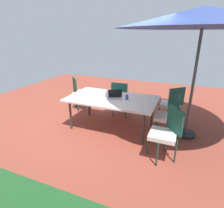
# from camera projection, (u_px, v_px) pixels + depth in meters

# --- Properties ---
(ground_plane) EXTENTS (10.00, 10.00, 0.02)m
(ground_plane) POSITION_uv_depth(u_px,v_px,m) (112.00, 127.00, 4.61)
(ground_plane) COLOR brown
(dining_table) EXTENTS (2.07, 1.19, 0.76)m
(dining_table) POSITION_uv_depth(u_px,v_px,m) (112.00, 100.00, 4.35)
(dining_table) COLOR silver
(dining_table) RESTS_ON ground_plane
(patio_umbrella) EXTENTS (3.26, 3.26, 2.64)m
(patio_umbrella) POSITION_uv_depth(u_px,v_px,m) (204.00, 18.00, 3.38)
(patio_umbrella) COLOR #4C4C4C
(patio_umbrella) RESTS_ON ground_plane
(chair_south) EXTENTS (0.46, 0.47, 0.98)m
(chair_south) POSITION_uv_depth(u_px,v_px,m) (121.00, 97.00, 5.05)
(chair_south) COLOR silver
(chair_south) RESTS_ON ground_plane
(chair_west) EXTENTS (0.47, 0.46, 0.98)m
(chair_west) POSITION_uv_depth(u_px,v_px,m) (169.00, 115.00, 3.94)
(chair_west) COLOR silver
(chair_west) RESTS_ON ground_plane
(chair_southwest) EXTENTS (0.59, 0.59, 0.98)m
(chair_southwest) POSITION_uv_depth(u_px,v_px,m) (172.00, 103.00, 4.61)
(chair_southwest) COLOR silver
(chair_southwest) RESTS_ON ground_plane
(chair_southeast) EXTENTS (0.59, 0.59, 0.98)m
(chair_southeast) POSITION_uv_depth(u_px,v_px,m) (80.00, 91.00, 5.54)
(chair_southeast) COLOR silver
(chair_southeast) RESTS_ON ground_plane
(chair_northwest) EXTENTS (0.58, 0.58, 0.98)m
(chair_northwest) POSITION_uv_depth(u_px,v_px,m) (166.00, 131.00, 3.28)
(chair_northwest) COLOR silver
(chair_northwest) RESTS_ON ground_plane
(laptop) EXTENTS (0.40, 0.37, 0.21)m
(laptop) POSITION_uv_depth(u_px,v_px,m) (115.00, 95.00, 4.36)
(laptop) COLOR #B7B7BC
(laptop) RESTS_ON dining_table
(cup) EXTENTS (0.07, 0.07, 0.11)m
(cup) POSITION_uv_depth(u_px,v_px,m) (127.00, 97.00, 4.21)
(cup) COLOR #334C99
(cup) RESTS_ON dining_table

